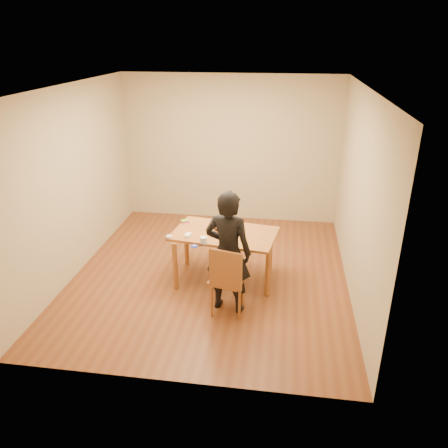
# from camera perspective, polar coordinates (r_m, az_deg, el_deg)

# --- Properties ---
(room_shell) EXTENTS (4.00, 4.50, 2.70)m
(room_shell) POSITION_cam_1_polar(r_m,az_deg,el_deg) (6.37, -1.36, 5.63)
(room_shell) COLOR brown
(room_shell) RESTS_ON ground
(dining_table) EXTENTS (1.54, 1.05, 0.04)m
(dining_table) POSITION_cam_1_polar(r_m,az_deg,el_deg) (6.15, 0.07, -1.27)
(dining_table) COLOR brown
(dining_table) RESTS_ON floor
(dining_chair) EXTENTS (0.49, 0.49, 0.04)m
(dining_chair) POSITION_cam_1_polar(r_m,az_deg,el_deg) (5.58, 0.46, -7.28)
(dining_chair) COLOR brown
(dining_chair) RESTS_ON floor
(cake_plate) EXTENTS (0.28, 0.28, 0.02)m
(cake_plate) POSITION_cam_1_polar(r_m,az_deg,el_deg) (6.26, -0.10, -0.49)
(cake_plate) COLOR #B51A0C
(cake_plate) RESTS_ON dining_table
(cake) EXTENTS (0.23, 0.23, 0.07)m
(cake) POSITION_cam_1_polar(r_m,az_deg,el_deg) (6.25, -0.10, -0.10)
(cake) COLOR white
(cake) RESTS_ON cake_plate
(frosting_dome) EXTENTS (0.22, 0.22, 0.03)m
(frosting_dome) POSITION_cam_1_polar(r_m,az_deg,el_deg) (6.23, -0.10, 0.32)
(frosting_dome) COLOR white
(frosting_dome) RESTS_ON cake
(frosting_tub) EXTENTS (0.09, 0.09, 0.08)m
(frosting_tub) POSITION_cam_1_polar(r_m,az_deg,el_deg) (5.83, -2.69, -2.09)
(frosting_tub) COLOR white
(frosting_tub) RESTS_ON dining_table
(frosting_lid) EXTENTS (0.09, 0.09, 0.01)m
(frosting_lid) POSITION_cam_1_polar(r_m,az_deg,el_deg) (5.75, -3.90, -2.90)
(frosting_lid) COLOR #1C2BB9
(frosting_lid) RESTS_ON dining_table
(frosting_dollop) EXTENTS (0.04, 0.04, 0.02)m
(frosting_dollop) POSITION_cam_1_polar(r_m,az_deg,el_deg) (5.75, -3.90, -2.79)
(frosting_dollop) COLOR white
(frosting_dollop) RESTS_ON frosting_lid
(ramekin_green) EXTENTS (0.08, 0.08, 0.04)m
(ramekin_green) POSITION_cam_1_polar(r_m,az_deg,el_deg) (6.01, -4.82, -1.57)
(ramekin_green) COLOR white
(ramekin_green) RESTS_ON dining_table
(ramekin_yellow) EXTENTS (0.09, 0.09, 0.04)m
(ramekin_yellow) POSITION_cam_1_polar(r_m,az_deg,el_deg) (6.04, -4.65, -1.39)
(ramekin_yellow) COLOR white
(ramekin_yellow) RESTS_ON dining_table
(ramekin_multi) EXTENTS (0.07, 0.07, 0.04)m
(ramekin_multi) POSITION_cam_1_polar(r_m,az_deg,el_deg) (6.01, -7.20, -1.69)
(ramekin_multi) COLOR white
(ramekin_multi) RESTS_ON dining_table
(candy_box_pink) EXTENTS (0.14, 0.10, 0.02)m
(candy_box_pink) POSITION_cam_1_polar(r_m,az_deg,el_deg) (6.49, -5.06, 0.29)
(candy_box_pink) COLOR #D231A2
(candy_box_pink) RESTS_ON dining_table
(candy_box_green) EXTENTS (0.13, 0.12, 0.02)m
(candy_box_green) POSITION_cam_1_polar(r_m,az_deg,el_deg) (6.49, -5.11, 0.45)
(candy_box_green) COLOR green
(candy_box_green) RESTS_ON candy_box_pink
(spatula) EXTENTS (0.12, 0.10, 0.01)m
(spatula) POSITION_cam_1_polar(r_m,az_deg,el_deg) (5.75, -3.36, -2.92)
(spatula) COLOR black
(spatula) RESTS_ON dining_table
(person) EXTENTS (0.66, 0.49, 1.63)m
(person) POSITION_cam_1_polar(r_m,az_deg,el_deg) (5.44, 0.54, -3.74)
(person) COLOR black
(person) RESTS_ON floor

